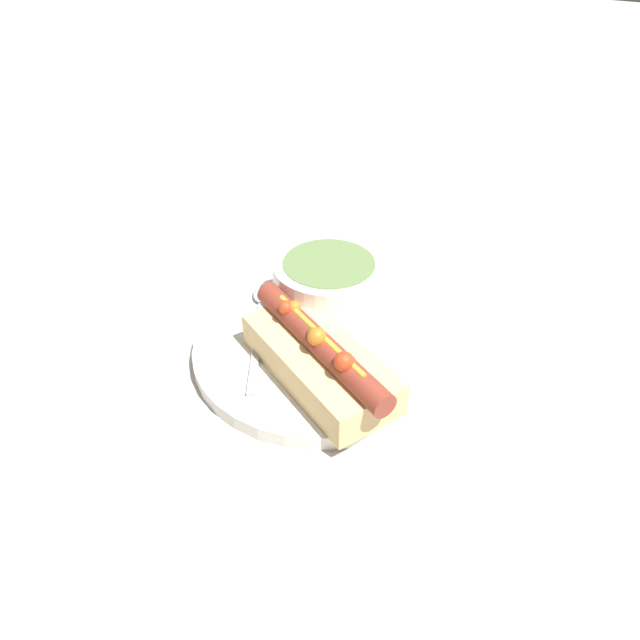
% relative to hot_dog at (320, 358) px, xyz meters
% --- Properties ---
extents(ground_plane, '(4.00, 4.00, 0.00)m').
position_rel_hot_dog_xyz_m(ground_plane, '(-0.02, 0.05, -0.04)').
color(ground_plane, '#BCB7AD').
extents(dinner_plate, '(0.25, 0.25, 0.02)m').
position_rel_hot_dog_xyz_m(dinner_plate, '(-0.02, 0.05, -0.03)').
color(dinner_plate, white).
rests_on(dinner_plate, ground_plane).
extents(hot_dog, '(0.18, 0.15, 0.06)m').
position_rel_hot_dog_xyz_m(hot_dog, '(0.00, 0.00, 0.00)').
color(hot_dog, '#E5C17F').
rests_on(hot_dog, dinner_plate).
extents(soup_bowl, '(0.12, 0.12, 0.05)m').
position_rel_hot_dog_xyz_m(soup_bowl, '(-0.04, 0.11, 0.01)').
color(soup_bowl, white).
rests_on(soup_bowl, dinner_plate).
extents(spoon, '(0.09, 0.16, 0.01)m').
position_rel_hot_dog_xyz_m(spoon, '(-0.10, 0.06, -0.02)').
color(spoon, '#B7B7BC').
rests_on(spoon, dinner_plate).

